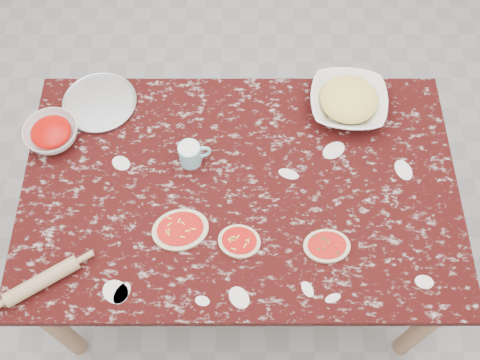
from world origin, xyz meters
name	(u,v)px	position (x,y,z in m)	size (l,w,h in m)	color
ground	(240,258)	(0.00, 0.00, 0.00)	(4.00, 4.00, 0.00)	gray
worktable	(240,197)	(0.00, 0.00, 0.67)	(1.60, 1.00, 0.75)	black
pizza_tray	(100,103)	(-0.56, 0.37, 0.76)	(0.29, 0.29, 0.01)	#B2B2B7
sauce_bowl	(52,134)	(-0.71, 0.21, 0.78)	(0.20, 0.20, 0.06)	white
cheese_bowl	(348,103)	(0.42, 0.35, 0.79)	(0.30, 0.30, 0.07)	white
flour_mug	(191,154)	(-0.18, 0.11, 0.80)	(0.12, 0.08, 0.10)	#8CDDEA
pizza_left	(180,230)	(-0.21, -0.17, 0.76)	(0.23, 0.20, 0.02)	beige
pizza_mid	(239,241)	(0.00, -0.22, 0.76)	(0.17, 0.15, 0.02)	beige
pizza_right	(327,246)	(0.30, -0.24, 0.76)	(0.17, 0.13, 0.02)	beige
rolling_pin	(42,281)	(-0.66, -0.37, 0.78)	(0.05, 0.05, 0.25)	tan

